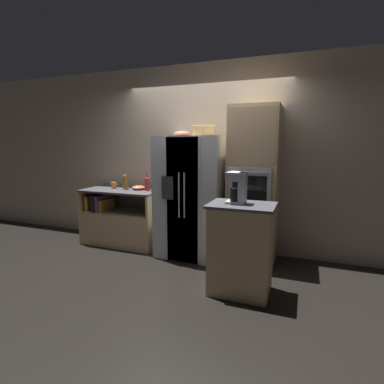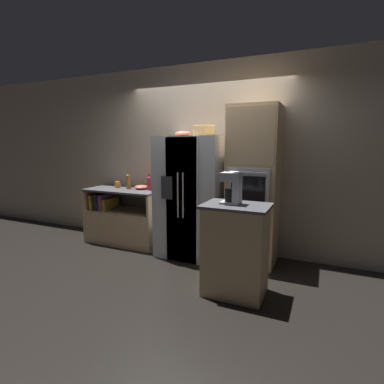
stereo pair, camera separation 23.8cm
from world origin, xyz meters
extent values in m
plane|color=black|center=(0.00, 0.00, 0.00)|extent=(20.00, 20.00, 0.00)
cube|color=tan|center=(0.00, 0.43, 1.40)|extent=(12.00, 0.06, 2.80)
cube|color=tan|center=(-1.29, 0.08, 0.26)|extent=(1.27, 0.64, 0.52)
cube|color=tan|center=(-1.29, 0.08, 0.53)|extent=(1.22, 0.59, 0.02)
cube|color=tan|center=(-1.91, 0.08, 0.69)|extent=(0.04, 0.64, 0.34)
cube|color=tan|center=(-0.67, 0.08, 0.69)|extent=(0.04, 0.64, 0.34)
cube|color=#4C4C51|center=(-1.29, 0.08, 0.88)|extent=(1.27, 0.64, 0.03)
cube|color=#B72D28|center=(-1.85, 0.05, 0.66)|extent=(0.03, 0.38, 0.25)
cube|color=gold|center=(-1.81, 0.05, 0.66)|extent=(0.03, 0.47, 0.24)
cube|color=black|center=(-1.75, 0.05, 0.66)|extent=(0.05, 0.32, 0.25)
cube|color=black|center=(-1.69, 0.05, 0.67)|extent=(0.05, 0.47, 0.27)
cube|color=#934784|center=(-1.63, 0.05, 0.67)|extent=(0.06, 0.42, 0.25)
cube|color=gold|center=(-1.57, 0.05, 0.63)|extent=(0.05, 0.37, 0.18)
cube|color=silver|center=(-0.06, 0.03, 0.86)|extent=(0.94, 0.75, 1.72)
cube|color=silver|center=(-0.06, -0.35, 0.86)|extent=(0.46, 0.02, 1.69)
cube|color=silver|center=(-0.05, -0.35, 0.86)|extent=(0.46, 0.02, 1.69)
cylinder|color=#B2B2B7|center=(-0.10, -0.38, 0.95)|extent=(0.02, 0.02, 0.60)
cylinder|color=#B2B2B7|center=(-0.02, -0.38, 0.95)|extent=(0.02, 0.02, 0.60)
cube|color=#2D2D33|center=(-0.27, -0.37, 1.03)|extent=(0.17, 0.01, 0.31)
cube|color=tan|center=(0.80, 0.10, 1.05)|extent=(0.64, 0.60, 2.11)
cube|color=#ADADB2|center=(0.80, -0.22, 1.09)|extent=(0.52, 0.04, 0.46)
cube|color=black|center=(0.80, -0.24, 1.07)|extent=(0.43, 0.01, 0.32)
cylinder|color=#B2B2B7|center=(0.80, -0.26, 1.27)|extent=(0.46, 0.02, 0.02)
cube|color=tan|center=(0.80, -0.20, 1.72)|extent=(0.60, 0.01, 0.71)
cube|color=tan|center=(0.84, -0.87, 0.48)|extent=(0.64, 0.47, 0.96)
cube|color=#4C4C51|center=(0.84, -0.87, 0.98)|extent=(0.69, 0.51, 0.03)
cylinder|color=tan|center=(0.07, 0.12, 1.79)|extent=(0.31, 0.31, 0.14)
torus|color=tan|center=(0.07, 0.12, 1.86)|extent=(0.32, 0.32, 0.02)
ellipsoid|color=#DB664C|center=(-0.23, 0.07, 1.76)|extent=(0.24, 0.24, 0.08)
cylinder|color=brown|center=(-1.25, 0.12, 1.00)|extent=(0.07, 0.07, 0.22)
cone|color=brown|center=(-1.25, 0.12, 1.13)|extent=(0.07, 0.07, 0.04)
cylinder|color=brown|center=(-1.25, 0.12, 1.17)|extent=(0.02, 0.02, 0.05)
cylinder|color=maroon|center=(-0.87, 0.14, 0.99)|extent=(0.07, 0.07, 0.19)
cone|color=maroon|center=(-0.87, 0.14, 1.10)|extent=(0.07, 0.07, 0.04)
cylinder|color=maroon|center=(-0.87, 0.14, 1.14)|extent=(0.03, 0.03, 0.03)
cylinder|color=orange|center=(-1.49, 0.13, 0.94)|extent=(0.08, 0.08, 0.10)
torus|color=orange|center=(-1.45, 0.13, 0.94)|extent=(0.07, 0.01, 0.07)
ellipsoid|color=#DB664C|center=(-1.04, 0.17, 0.93)|extent=(0.21, 0.21, 0.07)
cube|color=#B2B2B7|center=(0.78, -0.86, 1.00)|extent=(0.21, 0.16, 0.02)
cylinder|color=black|center=(0.76, -0.86, 1.09)|extent=(0.10, 0.10, 0.14)
cube|color=#B2B2B7|center=(0.84, -0.86, 1.16)|extent=(0.07, 0.14, 0.33)
cube|color=#B2B2B7|center=(0.78, -0.86, 1.28)|extent=(0.21, 0.16, 0.09)
camera|label=1|loc=(1.46, -3.95, 1.63)|focal=28.00mm
camera|label=2|loc=(1.68, -3.86, 1.63)|focal=28.00mm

